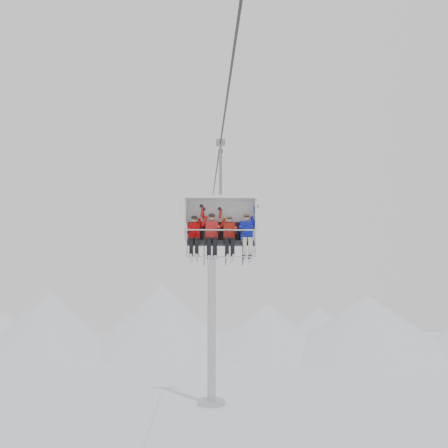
{
  "coord_description": "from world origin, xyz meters",
  "views": [
    {
      "loc": [
        -0.58,
        -15.45,
        9.25
      ],
      "look_at": [
        0.0,
        0.0,
        10.33
      ],
      "focal_mm": 45.0,
      "sensor_mm": 36.0,
      "label": 1
    }
  ],
  "objects_px": {
    "lift_tower_right": "(212,316)",
    "skier_far_left": "(194,235)",
    "skier_center_right": "(229,235)",
    "chairlift_carrier": "(220,220)",
    "skier_center_left": "(212,234)",
    "skier_far_right": "(247,234)"
  },
  "relations": [
    {
      "from": "chairlift_carrier",
      "to": "skier_center_left",
      "type": "height_order",
      "value": "chairlift_carrier"
    },
    {
      "from": "skier_far_left",
      "to": "skier_far_right",
      "type": "bearing_deg",
      "value": 0.37
    },
    {
      "from": "lift_tower_right",
      "to": "skier_center_right",
      "type": "distance_m",
      "value": 19.56
    },
    {
      "from": "skier_center_left",
      "to": "skier_center_right",
      "type": "xyz_separation_m",
      "value": [
        0.58,
        -0.01,
        -0.03
      ]
    },
    {
      "from": "lift_tower_right",
      "to": "skier_far_left",
      "type": "distance_m",
      "value": 19.58
    },
    {
      "from": "lift_tower_right",
      "to": "skier_center_left",
      "type": "bearing_deg",
      "value": -90.88
    },
    {
      "from": "skier_far_left",
      "to": "skier_center_right",
      "type": "bearing_deg",
      "value": 0.09
    },
    {
      "from": "skier_center_left",
      "to": "skier_center_right",
      "type": "relative_size",
      "value": 1.0
    },
    {
      "from": "skier_center_left",
      "to": "skier_far_right",
      "type": "height_order",
      "value": "same"
    },
    {
      "from": "skier_center_left",
      "to": "skier_far_right",
      "type": "distance_m",
      "value": 1.15
    },
    {
      "from": "skier_center_left",
      "to": "chairlift_carrier",
      "type": "bearing_deg",
      "value": 46.04
    },
    {
      "from": "skier_center_right",
      "to": "skier_far_right",
      "type": "relative_size",
      "value": 1.0
    },
    {
      "from": "skier_center_left",
      "to": "skier_far_right",
      "type": "xyz_separation_m",
      "value": [
        1.15,
        0.0,
        0.0
      ]
    },
    {
      "from": "chairlift_carrier",
      "to": "skier_far_left",
      "type": "relative_size",
      "value": 2.36
    },
    {
      "from": "skier_far_left",
      "to": "lift_tower_right",
      "type": "bearing_deg",
      "value": 87.39
    },
    {
      "from": "lift_tower_right",
      "to": "chairlift_carrier",
      "type": "relative_size",
      "value": 3.38
    },
    {
      "from": "skier_center_left",
      "to": "skier_center_right",
      "type": "height_order",
      "value": "skier_center_left"
    },
    {
      "from": "skier_center_left",
      "to": "skier_far_left",
      "type": "bearing_deg",
      "value": -178.88
    },
    {
      "from": "lift_tower_right",
      "to": "skier_far_left",
      "type": "relative_size",
      "value": 7.99
    },
    {
      "from": "skier_far_right",
      "to": "skier_far_left",
      "type": "bearing_deg",
      "value": -179.63
    },
    {
      "from": "skier_center_right",
      "to": "skier_far_left",
      "type": "bearing_deg",
      "value": -179.91
    },
    {
      "from": "skier_center_right",
      "to": "chairlift_carrier",
      "type": "bearing_deg",
      "value": 132.04
    }
  ]
}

